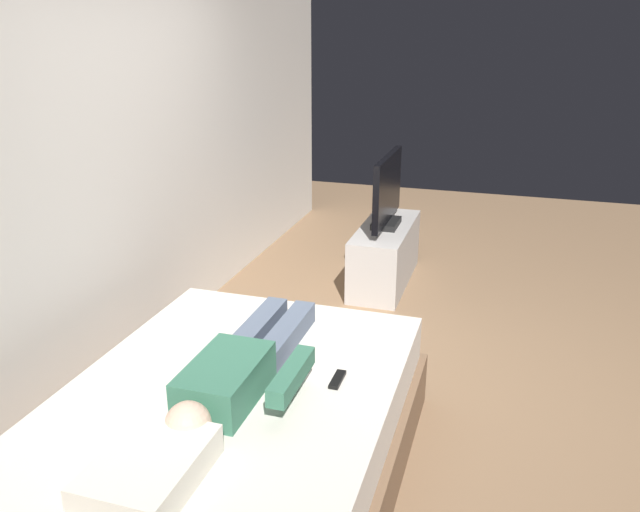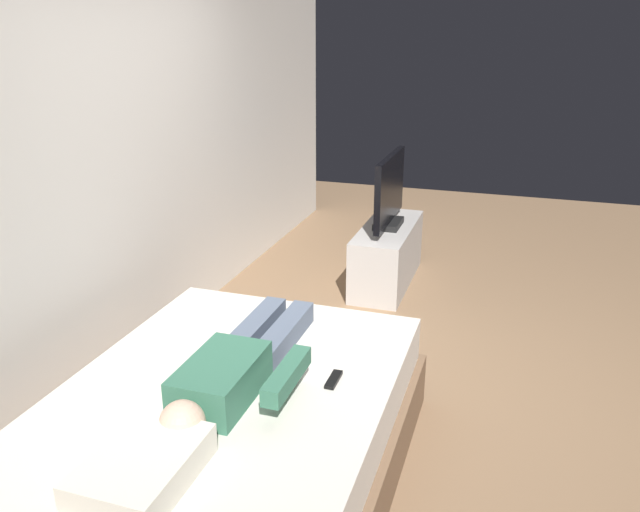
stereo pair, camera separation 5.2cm
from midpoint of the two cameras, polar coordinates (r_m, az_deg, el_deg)
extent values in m
plane|color=#8C6B4C|center=(3.89, 5.98, -11.96)|extent=(10.00, 10.00, 0.00)
cube|color=silver|center=(4.35, -14.40, 10.83)|extent=(6.40, 0.10, 2.80)
cube|color=brown|center=(3.14, -7.51, -17.56)|extent=(1.98, 1.50, 0.30)
cube|color=silver|center=(2.98, -7.75, -13.45)|extent=(1.90, 1.42, 0.24)
cube|color=silver|center=(2.41, -15.14, -17.97)|extent=(0.48, 0.34, 0.12)
cube|color=#387056|center=(2.78, -8.38, -11.01)|extent=(0.48, 0.28, 0.18)
sphere|color=beige|center=(2.54, -11.75, -14.58)|extent=(0.18, 0.18, 0.18)
cube|color=slate|center=(3.20, -2.79, -7.10)|extent=(0.60, 0.11, 0.11)
cube|color=slate|center=(3.26, -5.44, -6.68)|extent=(0.60, 0.11, 0.11)
cube|color=#387056|center=(2.71, -2.44, -10.72)|extent=(0.40, 0.08, 0.08)
cube|color=black|center=(2.91, 1.76, -11.10)|extent=(0.15, 0.04, 0.02)
cube|color=#B7B2AD|center=(5.31, 6.36, 0.11)|extent=(1.10, 0.40, 0.50)
cube|color=black|center=(5.22, 6.48, 2.94)|extent=(0.32, 0.20, 0.05)
cube|color=black|center=(5.14, 6.60, 6.08)|extent=(0.88, 0.05, 0.54)
camera|label=1|loc=(0.03, -89.63, 0.14)|focal=35.42mm
camera|label=2|loc=(0.03, 90.37, -0.14)|focal=35.42mm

